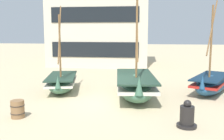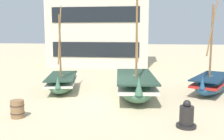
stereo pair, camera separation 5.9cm
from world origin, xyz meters
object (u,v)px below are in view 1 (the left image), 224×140
Objects in this scene: fishing_boat_far_right at (211,83)px; wooden_barrel at (18,109)px; harbor_building_main at (100,16)px; fishing_boat_near_left at (62,82)px; capstan_winch at (187,117)px; fishing_boat_centre_large at (135,85)px.

fishing_boat_far_right is 10.04m from wooden_barrel.
wooden_barrel is 17.78m from harbor_building_main.
fishing_boat_near_left reaches higher than capstan_winch.
harbor_building_main reaches higher than fishing_boat_near_left.
fishing_boat_far_right is 5.08× the size of capstan_winch.
harbor_building_main reaches higher than capstan_winch.
wooden_barrel is (-6.44, 0.18, -0.04)m from capstan_winch.
wooden_barrel is at bearing -90.93° from harbor_building_main.
fishing_boat_centre_large is 5.85m from wooden_barrel.
fishing_boat_near_left is at bearing -90.14° from harbor_building_main.
harbor_building_main is (0.03, 12.49, 4.37)m from fishing_boat_near_left.
fishing_boat_centre_large reaches higher than wooden_barrel.
fishing_boat_centre_large is at bearing 116.67° from capstan_winch.
fishing_boat_centre_large is at bearing -159.61° from fishing_boat_far_right.
fishing_boat_far_right is 15.09m from harbor_building_main.
harbor_building_main reaches higher than fishing_boat_far_right.
wooden_barrel is at bearing -148.06° from fishing_boat_far_right.
fishing_boat_centre_large is at bearing 40.54° from wooden_barrel.
fishing_boat_near_left reaches higher than wooden_barrel.
harbor_building_main is (0.28, 17.19, 4.54)m from wooden_barrel.
wooden_barrel is at bearing 178.38° from capstan_winch.
capstan_winch is 18.97m from harbor_building_main.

